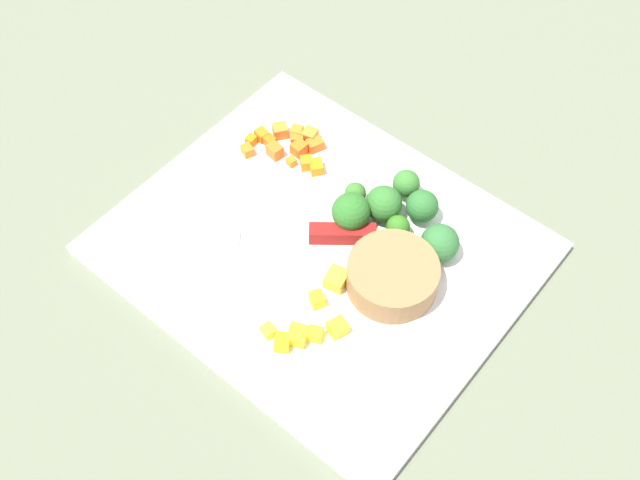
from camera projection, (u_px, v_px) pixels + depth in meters
name	position (u px, v px, depth m)	size (l,w,h in m)	color
ground_plane	(320.00, 251.00, 0.86)	(4.00, 4.00, 0.00)	#666D57
cutting_board	(320.00, 248.00, 0.85)	(0.44, 0.37, 0.01)	white
prep_bowl	(392.00, 276.00, 0.80)	(0.10, 0.10, 0.04)	olive
chef_knife	(291.00, 234.00, 0.84)	(0.25, 0.21, 0.02)	silver
carrot_dice_0	(269.00, 141.00, 0.93)	(0.01, 0.01, 0.01)	orange
carrot_dice_1	(280.00, 131.00, 0.93)	(0.02, 0.02, 0.02)	orange
carrot_dice_2	(310.00, 136.00, 0.93)	(0.02, 0.02, 0.02)	orange
carrot_dice_3	(315.00, 145.00, 0.92)	(0.02, 0.01, 0.01)	orange
carrot_dice_4	(306.00, 163.00, 0.90)	(0.01, 0.01, 0.01)	orange
carrot_dice_5	(297.00, 139.00, 0.93)	(0.02, 0.01, 0.01)	orange
carrot_dice_6	(275.00, 151.00, 0.91)	(0.02, 0.01, 0.02)	orange
carrot_dice_7	(291.00, 162.00, 0.91)	(0.01, 0.01, 0.01)	orange
carrot_dice_8	(297.00, 132.00, 0.93)	(0.01, 0.01, 0.01)	orange
carrot_dice_9	(251.00, 140.00, 0.93)	(0.01, 0.01, 0.01)	orange
carrot_dice_10	(262.00, 135.00, 0.93)	(0.01, 0.02, 0.01)	orange
carrot_dice_11	(247.00, 150.00, 0.92)	(0.01, 0.01, 0.01)	orange
carrot_dice_12	(299.00, 149.00, 0.92)	(0.02, 0.02, 0.02)	orange
carrot_dice_13	(316.00, 167.00, 0.90)	(0.02, 0.02, 0.01)	orange
pepper_dice_0	(315.00, 334.00, 0.77)	(0.01, 0.01, 0.01)	yellow
pepper_dice_1	(298.00, 335.00, 0.77)	(0.02, 0.02, 0.01)	yellow
pepper_dice_2	(317.00, 299.00, 0.80)	(0.01, 0.02, 0.02)	yellow
pepper_dice_3	(337.00, 328.00, 0.78)	(0.02, 0.02, 0.01)	yellow
pepper_dice_4	(282.00, 342.00, 0.77)	(0.02, 0.02, 0.01)	yellow
pepper_dice_5	(269.00, 331.00, 0.78)	(0.01, 0.01, 0.01)	yellow
pepper_dice_6	(336.00, 279.00, 0.81)	(0.02, 0.02, 0.02)	yellow
broccoli_floret_0	(398.00, 227.00, 0.84)	(0.03, 0.03, 0.03)	#82B75A
broccoli_floret_1	(355.00, 193.00, 0.87)	(0.03, 0.03, 0.03)	#8FB366
broccoli_floret_2	(406.00, 184.00, 0.87)	(0.03, 0.03, 0.04)	#8BB869
broccoli_floret_3	(422.00, 206.00, 0.85)	(0.04, 0.04, 0.04)	#89B961
broccoli_floret_4	(384.00, 204.00, 0.85)	(0.04, 0.04, 0.04)	#94B06A
broccoli_floret_5	(440.00, 243.00, 0.82)	(0.04, 0.04, 0.04)	#95BA5C
broccoli_floret_6	(351.00, 212.00, 0.84)	(0.04, 0.04, 0.05)	#95AD5A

